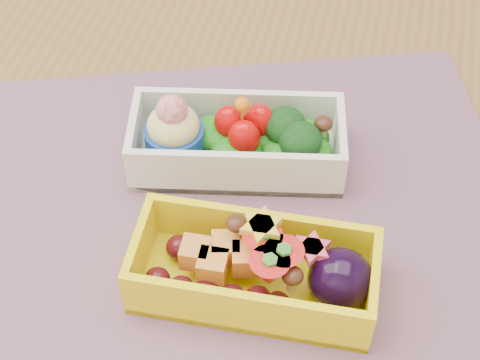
% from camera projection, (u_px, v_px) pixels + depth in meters
% --- Properties ---
extents(table, '(1.20, 0.80, 0.75)m').
position_uv_depth(table, '(287.00, 268.00, 0.68)').
color(table, brown).
rests_on(table, ground).
extents(placemat, '(0.55, 0.49, 0.00)m').
position_uv_depth(placemat, '(229.00, 215.00, 0.59)').
color(placemat, '#875D72').
rests_on(placemat, table).
extents(bento_white, '(0.18, 0.11, 0.07)m').
position_uv_depth(bento_white, '(236.00, 141.00, 0.61)').
color(bento_white, white).
rests_on(bento_white, placemat).
extents(bento_yellow, '(0.17, 0.08, 0.06)m').
position_uv_depth(bento_yellow, '(259.00, 270.00, 0.53)').
color(bento_yellow, yellow).
rests_on(bento_yellow, placemat).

